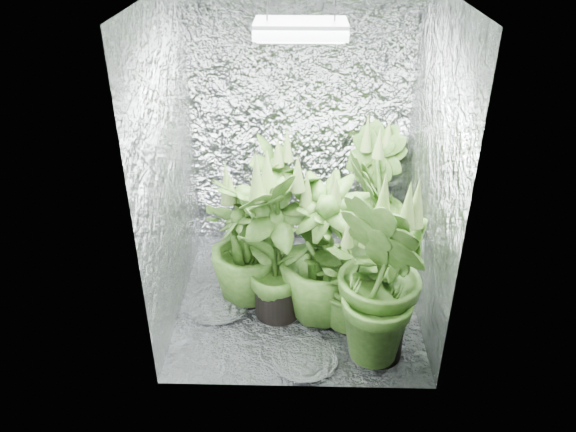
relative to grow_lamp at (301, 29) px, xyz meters
The scene contains 13 objects.
ground 1.83m from the grow_lamp, ahead, with size 1.60×1.60×0.00m, color silver.
walls 0.83m from the grow_lamp, ahead, with size 1.62×1.62×2.00m.
grow_lamp is the anchor object (origin of this frame).
plant_a 1.49m from the grow_lamp, 139.62° to the left, with size 0.87×0.87×0.82m.
plant_b 1.51m from the grow_lamp, 106.26° to the left, with size 0.67×0.67×1.01m.
plant_c 1.53m from the grow_lamp, 46.59° to the left, with size 0.74×0.74×1.10m.
plant_d 1.43m from the grow_lamp, behind, with size 0.69×0.69×0.98m.
plant_e 1.48m from the grow_lamp, 35.88° to the right, with size 0.77×0.77×0.88m.
plant_f 1.30m from the grow_lamp, 132.78° to the right, with size 0.79×0.79×1.18m.
plant_g 1.44m from the grow_lamp, 46.59° to the right, with size 0.74×0.74×1.23m.
plant_h 1.36m from the grow_lamp, 46.20° to the right, with size 0.72×0.72×1.06m.
circulation_fan 1.80m from the grow_lamp, 27.69° to the left, with size 0.17×0.32×0.37m.
plant_label 1.71m from the grow_lamp, 44.78° to the right, with size 0.05×0.01×0.09m, color white.
Camera 1 is at (0.01, -3.11, 2.45)m, focal length 35.00 mm.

